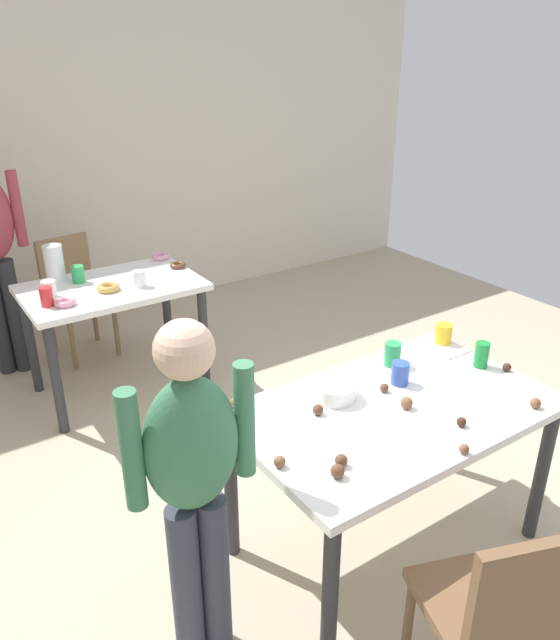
{
  "coord_description": "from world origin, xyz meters",
  "views": [
    {
      "loc": [
        -1.63,
        -1.78,
        2.13
      ],
      "look_at": [
        -0.1,
        0.48,
        0.9
      ],
      "focal_mm": 34.39,
      "sensor_mm": 36.0,
      "label": 1
    }
  ],
  "objects_px": {
    "dining_table_far": "(113,301)",
    "pitcher_far": "(54,263)",
    "person_girl_near": "(193,476)",
    "soda_can": "(481,355)",
    "dining_table_near": "(394,424)",
    "chair_near_table": "(500,610)",
    "mixing_bowl": "(335,391)",
    "chair_far_table": "(74,290)"
  },
  "relations": [
    {
      "from": "person_girl_near",
      "to": "soda_can",
      "type": "height_order",
      "value": "person_girl_near"
    },
    {
      "from": "chair_near_table",
      "to": "person_girl_near",
      "type": "relative_size",
      "value": 0.63
    },
    {
      "from": "dining_table_near",
      "to": "chair_near_table",
      "type": "distance_m",
      "value": 0.84
    },
    {
      "from": "chair_far_table",
      "to": "dining_table_near",
      "type": "bearing_deg",
      "value": -78.81
    },
    {
      "from": "pitcher_far",
      "to": "chair_far_table",
      "type": "bearing_deg",
      "value": 64.87
    },
    {
      "from": "chair_far_table",
      "to": "mixing_bowl",
      "type": "relative_size",
      "value": 4.76
    },
    {
      "from": "mixing_bowl",
      "to": "soda_can",
      "type": "height_order",
      "value": "soda_can"
    },
    {
      "from": "chair_near_table",
      "to": "chair_far_table",
      "type": "height_order",
      "value": "same"
    },
    {
      "from": "chair_near_table",
      "to": "person_girl_near",
      "type": "bearing_deg",
      "value": 131.74
    },
    {
      "from": "dining_table_near",
      "to": "chair_far_table",
      "type": "xyz_separation_m",
      "value": [
        -0.54,
        2.75,
        -0.16
      ]
    },
    {
      "from": "dining_table_near",
      "to": "soda_can",
      "type": "xyz_separation_m",
      "value": [
        0.57,
        0.03,
        0.15
      ]
    },
    {
      "from": "mixing_bowl",
      "to": "dining_table_far",
      "type": "bearing_deg",
      "value": 99.78
    },
    {
      "from": "chair_near_table",
      "to": "pitcher_far",
      "type": "relative_size",
      "value": 3.69
    },
    {
      "from": "mixing_bowl",
      "to": "soda_can",
      "type": "xyz_separation_m",
      "value": [
        0.74,
        -0.16,
        0.03
      ]
    },
    {
      "from": "chair_near_table",
      "to": "mixing_bowl",
      "type": "distance_m",
      "value": 1.02
    },
    {
      "from": "dining_table_near",
      "to": "chair_far_table",
      "type": "distance_m",
      "value": 2.81
    },
    {
      "from": "chair_far_table",
      "to": "soda_can",
      "type": "relative_size",
      "value": 7.13
    },
    {
      "from": "person_girl_near",
      "to": "mixing_bowl",
      "type": "height_order",
      "value": "person_girl_near"
    },
    {
      "from": "soda_can",
      "to": "pitcher_far",
      "type": "height_order",
      "value": "pitcher_far"
    },
    {
      "from": "soda_can",
      "to": "dining_table_far",
      "type": "bearing_deg",
      "value": 117.84
    },
    {
      "from": "chair_near_table",
      "to": "mixing_bowl",
      "type": "bearing_deg",
      "value": 84.03
    },
    {
      "from": "person_girl_near",
      "to": "mixing_bowl",
      "type": "relative_size",
      "value": 7.62
    },
    {
      "from": "chair_far_table",
      "to": "pitcher_far",
      "type": "height_order",
      "value": "pitcher_far"
    },
    {
      "from": "chair_near_table",
      "to": "person_girl_near",
      "type": "xyz_separation_m",
      "value": [
        -0.68,
        0.76,
        0.33
      ]
    },
    {
      "from": "pitcher_far",
      "to": "mixing_bowl",
      "type": "bearing_deg",
      "value": -74.6
    },
    {
      "from": "mixing_bowl",
      "to": "pitcher_far",
      "type": "bearing_deg",
      "value": 105.4
    },
    {
      "from": "chair_near_table",
      "to": "chair_far_table",
      "type": "distance_m",
      "value": 3.54
    },
    {
      "from": "mixing_bowl",
      "to": "pitcher_far",
      "type": "xyz_separation_m",
      "value": [
        -0.58,
        2.11,
        0.08
      ]
    },
    {
      "from": "person_girl_near",
      "to": "soda_can",
      "type": "bearing_deg",
      "value": 2.08
    },
    {
      "from": "dining_table_far",
      "to": "soda_can",
      "type": "bearing_deg",
      "value": -62.16
    },
    {
      "from": "mixing_bowl",
      "to": "soda_can",
      "type": "relative_size",
      "value": 1.5
    },
    {
      "from": "mixing_bowl",
      "to": "dining_table_near",
      "type": "bearing_deg",
      "value": -47.89
    },
    {
      "from": "person_girl_near",
      "to": "mixing_bowl",
      "type": "bearing_deg",
      "value": 15.47
    },
    {
      "from": "dining_table_near",
      "to": "dining_table_far",
      "type": "height_order",
      "value": "same"
    },
    {
      "from": "dining_table_far",
      "to": "chair_near_table",
      "type": "xyz_separation_m",
      "value": [
        0.22,
        -2.82,
        -0.14
      ]
    },
    {
      "from": "pitcher_far",
      "to": "dining_table_far",
      "type": "bearing_deg",
      "value": -44.71
    },
    {
      "from": "chair_near_table",
      "to": "dining_table_far",
      "type": "bearing_deg",
      "value": 94.4
    },
    {
      "from": "dining_table_near",
      "to": "soda_can",
      "type": "relative_size",
      "value": 10.97
    },
    {
      "from": "dining_table_near",
      "to": "person_girl_near",
      "type": "distance_m",
      "value": 0.96
    },
    {
      "from": "soda_can",
      "to": "chair_far_table",
      "type": "bearing_deg",
      "value": 112.29
    },
    {
      "from": "soda_can",
      "to": "dining_table_near",
      "type": "bearing_deg",
      "value": -176.88
    },
    {
      "from": "dining_table_far",
      "to": "pitcher_far",
      "type": "xyz_separation_m",
      "value": [
        -0.26,
        0.26,
        0.23
      ]
    }
  ]
}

